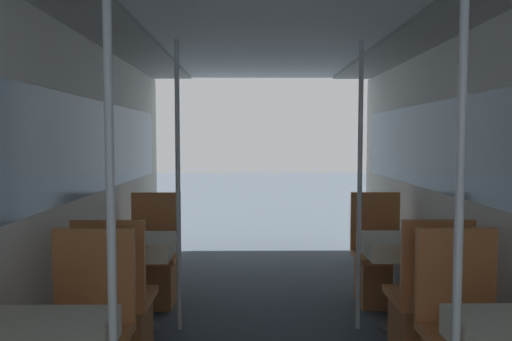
{
  "coord_description": "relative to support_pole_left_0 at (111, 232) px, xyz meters",
  "views": [
    {
      "loc": [
        -0.14,
        -1.07,
        1.49
      ],
      "look_at": [
        -0.1,
        2.78,
        1.24
      ],
      "focal_mm": 35.0,
      "sensor_mm": 36.0,
      "label": 1
    }
  ],
  "objects": [
    {
      "name": "chair_right_near_1",
      "position": [
        1.72,
        1.23,
        -0.82
      ],
      "size": [
        0.45,
        0.45,
        0.99
      ],
      "color": "#9C5B31",
      "rests_on": "ground_plane"
    },
    {
      "name": "chair_left_near_1",
      "position": [
        -0.32,
        1.23,
        -0.82
      ],
      "size": [
        0.45,
        0.45,
        0.99
      ],
      "color": "#9C5B31",
      "rests_on": "ground_plane"
    },
    {
      "name": "support_pole_right_1",
      "position": [
        1.4,
        1.83,
        0.0
      ],
      "size": [
        0.04,
        0.04,
        2.23
      ],
      "color": "silver",
      "rests_on": "ground_plane"
    },
    {
      "name": "dining_table_right_1",
      "position": [
        1.72,
        1.83,
        -0.5
      ],
      "size": [
        0.56,
        0.56,
        0.72
      ],
      "color": "#4C4C51",
      "rests_on": "ground_plane"
    },
    {
      "name": "support_pole_left_1",
      "position": [
        0.0,
        1.83,
        0.0
      ],
      "size": [
        0.04,
        0.04,
        2.23
      ],
      "color": "silver",
      "rests_on": "ground_plane"
    },
    {
      "name": "chair_left_far_1",
      "position": [
        -0.32,
        2.43,
        -0.82
      ],
      "size": [
        0.45,
        0.45,
        0.99
      ],
      "rotation": [
        0.0,
        0.0,
        3.14
      ],
      "color": "#9C5B31",
      "rests_on": "ground_plane"
    },
    {
      "name": "wall_right",
      "position": [
        2.08,
        1.06,
        0.05
      ],
      "size": [
        0.05,
        6.75,
        2.23
      ],
      "color": "silver",
      "rests_on": "ground_plane"
    },
    {
      "name": "dining_table_left_1",
      "position": [
        -0.32,
        1.83,
        -0.5
      ],
      "size": [
        0.56,
        0.56,
        0.72
      ],
      "color": "#4C4C51",
      "rests_on": "ground_plane"
    },
    {
      "name": "support_pole_left_0",
      "position": [
        0.0,
        0.0,
        0.0
      ],
      "size": [
        0.04,
        0.04,
        2.23
      ],
      "color": "silver",
      "rests_on": "ground_plane"
    },
    {
      "name": "ceiling_panel",
      "position": [
        0.7,
        1.06,
        1.16
      ],
      "size": [
        2.76,
        6.75,
        0.07
      ],
      "color": "silver",
      "rests_on": "wall_left"
    },
    {
      "name": "support_pole_right_0",
      "position": [
        1.4,
        0.0,
        0.0
      ],
      "size": [
        0.04,
        0.04,
        2.23
      ],
      "color": "silver",
      "rests_on": "ground_plane"
    },
    {
      "name": "wall_left",
      "position": [
        -0.68,
        1.06,
        0.05
      ],
      "size": [
        0.05,
        6.75,
        2.23
      ],
      "color": "silver",
      "rests_on": "ground_plane"
    },
    {
      "name": "chair_right_far_1",
      "position": [
        1.72,
        2.43,
        -0.82
      ],
      "size": [
        0.45,
        0.45,
        0.99
      ],
      "rotation": [
        0.0,
        0.0,
        3.14
      ],
      "color": "#9C5B31",
      "rests_on": "ground_plane"
    }
  ]
}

